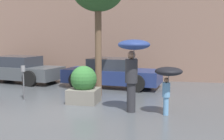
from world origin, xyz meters
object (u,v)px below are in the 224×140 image
(person_adult, at_px, (133,59))
(parking_meter, at_px, (23,75))
(planter_box, at_px, (84,85))
(parked_car_far, at_px, (18,70))
(person_child, at_px, (168,76))
(parked_car_near, at_px, (112,73))

(person_adult, bearing_deg, parking_meter, -135.00)
(planter_box, distance_m, person_adult, 2.20)
(parked_car_far, bearing_deg, person_child, -112.33)
(parked_car_near, relative_size, parking_meter, 3.64)
(person_child, bearing_deg, parking_meter, -136.12)
(parked_car_near, height_order, parked_car_far, same)
(parked_car_near, bearing_deg, person_child, -142.98)
(person_adult, height_order, parked_car_near, person_adult)
(planter_box, xyz_separation_m, parked_car_near, (0.28, 3.15, 0.01))
(person_child, distance_m, parked_car_near, 4.86)
(parked_car_near, bearing_deg, parking_meter, 150.02)
(parked_car_near, distance_m, parking_meter, 4.03)
(person_child, distance_m, parking_meter, 4.94)
(person_adult, relative_size, parking_meter, 1.75)
(person_adult, distance_m, person_child, 1.08)
(parked_car_far, bearing_deg, planter_box, -118.36)
(person_child, bearing_deg, planter_box, -145.69)
(planter_box, relative_size, parked_car_far, 0.27)
(parked_car_near, bearing_deg, parked_car_far, 91.73)
(person_child, distance_m, parked_car_far, 8.54)
(planter_box, bearing_deg, person_adult, -27.81)
(person_child, bearing_deg, parked_car_near, 175.23)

